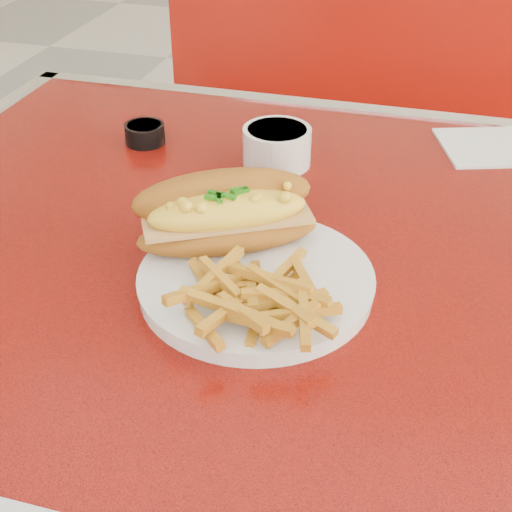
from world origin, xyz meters
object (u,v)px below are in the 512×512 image
(mac_hoagie, at_px, (226,213))
(sauce_cup_left, at_px, (145,133))
(booth_bench_far, at_px, (395,238))
(dinner_plate, at_px, (256,281))
(gravy_ramekin, at_px, (277,145))
(diner_table, at_px, (349,363))
(fork, at_px, (284,239))

(mac_hoagie, height_order, sauce_cup_left, mac_hoagie)
(booth_bench_far, xyz_separation_m, sauce_cup_left, (-0.33, -0.62, 0.50))
(dinner_plate, distance_m, mac_hoagie, 0.08)
(booth_bench_far, height_order, dinner_plate, booth_bench_far)
(gravy_ramekin, bearing_deg, diner_table, -52.51)
(sauce_cup_left, bearing_deg, mac_hoagie, -50.66)
(fork, xyz_separation_m, gravy_ramekin, (-0.06, 0.20, 0.01))
(mac_hoagie, height_order, gravy_ramekin, mac_hoagie)
(diner_table, distance_m, gravy_ramekin, 0.30)
(dinner_plate, distance_m, gravy_ramekin, 0.28)
(booth_bench_far, height_order, mac_hoagie, booth_bench_far)
(diner_table, distance_m, dinner_plate, 0.22)
(diner_table, xyz_separation_m, gravy_ramekin, (-0.14, 0.18, 0.19))
(fork, bearing_deg, diner_table, -87.75)
(gravy_ramekin, bearing_deg, fork, -73.82)
(diner_table, xyz_separation_m, mac_hoagie, (-0.14, -0.04, 0.21))
(dinner_plate, bearing_deg, diner_table, 45.60)
(diner_table, xyz_separation_m, sauce_cup_left, (-0.33, 0.20, 0.18))
(diner_table, relative_size, fork, 9.05)
(gravy_ramekin, bearing_deg, mac_hoagie, -89.47)
(dinner_plate, relative_size, mac_hoagie, 1.48)
(mac_hoagie, relative_size, gravy_ramekin, 1.87)
(fork, bearing_deg, gravy_ramekin, 3.44)
(diner_table, height_order, mac_hoagie, mac_hoagie)
(gravy_ramekin, height_order, sauce_cup_left, gravy_ramekin)
(booth_bench_far, distance_m, gravy_ramekin, 0.82)
(fork, bearing_deg, booth_bench_far, -18.27)
(booth_bench_far, distance_m, mac_hoagie, 1.02)
(dinner_plate, xyz_separation_m, gravy_ramekin, (-0.05, 0.28, 0.02))
(mac_hoagie, bearing_deg, booth_bench_far, 52.35)
(diner_table, relative_size, sauce_cup_left, 17.09)
(sauce_cup_left, bearing_deg, booth_bench_far, 61.55)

